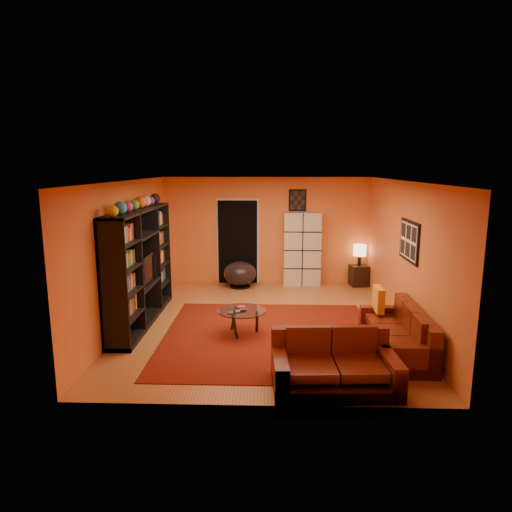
{
  "coord_description": "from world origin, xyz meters",
  "views": [
    {
      "loc": [
        0.11,
        -8.07,
        2.85
      ],
      "look_at": [
        -0.16,
        0.1,
        1.24
      ],
      "focal_mm": 32.0,
      "sensor_mm": 36.0,
      "label": 1
    }
  ],
  "objects_px": {
    "tv": "(143,270)",
    "storage_cabinet": "(302,249)",
    "sofa": "(400,335)",
    "loveseat": "(333,364)",
    "side_table": "(359,276)",
    "table_lamp": "(360,251)",
    "entertainment_unit": "(140,266)",
    "bowl_chair": "(240,274)",
    "coffee_table": "(242,313)"
  },
  "relations": [
    {
      "from": "tv",
      "to": "storage_cabinet",
      "type": "distance_m",
      "value": 4.18
    },
    {
      "from": "sofa",
      "to": "coffee_table",
      "type": "height_order",
      "value": "sofa"
    },
    {
      "from": "sofa",
      "to": "side_table",
      "type": "bearing_deg",
      "value": 90.25
    },
    {
      "from": "entertainment_unit",
      "to": "storage_cabinet",
      "type": "height_order",
      "value": "entertainment_unit"
    },
    {
      "from": "table_lamp",
      "to": "tv",
      "type": "bearing_deg",
      "value": -148.41
    },
    {
      "from": "coffee_table",
      "to": "loveseat",
      "type": "bearing_deg",
      "value": -53.95
    },
    {
      "from": "storage_cabinet",
      "to": "side_table",
      "type": "bearing_deg",
      "value": -2.95
    },
    {
      "from": "sofa",
      "to": "coffee_table",
      "type": "xyz_separation_m",
      "value": [
        -2.51,
        0.71,
        0.09
      ]
    },
    {
      "from": "storage_cabinet",
      "to": "coffee_table",
      "type": "bearing_deg",
      "value": -111.04
    },
    {
      "from": "entertainment_unit",
      "to": "sofa",
      "type": "bearing_deg",
      "value": -16.5
    },
    {
      "from": "entertainment_unit",
      "to": "bowl_chair",
      "type": "height_order",
      "value": "entertainment_unit"
    },
    {
      "from": "loveseat",
      "to": "table_lamp",
      "type": "height_order",
      "value": "table_lamp"
    },
    {
      "from": "tv",
      "to": "bowl_chair",
      "type": "xyz_separation_m",
      "value": [
        1.6,
        2.5,
        -0.66
      ]
    },
    {
      "from": "loveseat",
      "to": "side_table",
      "type": "height_order",
      "value": "loveseat"
    },
    {
      "from": "loveseat",
      "to": "side_table",
      "type": "relative_size",
      "value": 3.31
    },
    {
      "from": "coffee_table",
      "to": "bowl_chair",
      "type": "relative_size",
      "value": 1.09
    },
    {
      "from": "sofa",
      "to": "storage_cabinet",
      "type": "bearing_deg",
      "value": 109.02
    },
    {
      "from": "loveseat",
      "to": "storage_cabinet",
      "type": "relative_size",
      "value": 0.93
    },
    {
      "from": "sofa",
      "to": "coffee_table",
      "type": "bearing_deg",
      "value": 166.14
    },
    {
      "from": "entertainment_unit",
      "to": "bowl_chair",
      "type": "distance_m",
      "value": 3.08
    },
    {
      "from": "tv",
      "to": "loveseat",
      "type": "height_order",
      "value": "tv"
    },
    {
      "from": "entertainment_unit",
      "to": "tv",
      "type": "bearing_deg",
      "value": -2.02
    },
    {
      "from": "coffee_table",
      "to": "sofa",
      "type": "bearing_deg",
      "value": -15.78
    },
    {
      "from": "entertainment_unit",
      "to": "storage_cabinet",
      "type": "bearing_deg",
      "value": 41.69
    },
    {
      "from": "loveseat",
      "to": "bowl_chair",
      "type": "xyz_separation_m",
      "value": [
        -1.57,
        4.91,
        0.05
      ]
    },
    {
      "from": "side_table",
      "to": "table_lamp",
      "type": "height_order",
      "value": "table_lamp"
    },
    {
      "from": "coffee_table",
      "to": "table_lamp",
      "type": "distance_m",
      "value": 4.28
    },
    {
      "from": "entertainment_unit",
      "to": "side_table",
      "type": "bearing_deg",
      "value": 31.29
    },
    {
      "from": "entertainment_unit",
      "to": "storage_cabinet",
      "type": "relative_size",
      "value": 1.69
    },
    {
      "from": "tv",
      "to": "side_table",
      "type": "xyz_separation_m",
      "value": [
        4.47,
        2.75,
        -0.74
      ]
    },
    {
      "from": "coffee_table",
      "to": "tv",
      "type": "bearing_deg",
      "value": 162.17
    },
    {
      "from": "coffee_table",
      "to": "storage_cabinet",
      "type": "relative_size",
      "value": 0.47
    },
    {
      "from": "tv",
      "to": "bowl_chair",
      "type": "distance_m",
      "value": 3.04
    },
    {
      "from": "bowl_chair",
      "to": "table_lamp",
      "type": "xyz_separation_m",
      "value": [
        2.87,
        0.25,
        0.52
      ]
    },
    {
      "from": "sofa",
      "to": "loveseat",
      "type": "distance_m",
      "value": 1.62
    },
    {
      "from": "sofa",
      "to": "side_table",
      "type": "height_order",
      "value": "sofa"
    },
    {
      "from": "tv",
      "to": "storage_cabinet",
      "type": "height_order",
      "value": "storage_cabinet"
    },
    {
      "from": "storage_cabinet",
      "to": "bowl_chair",
      "type": "bearing_deg",
      "value": -169.49
    },
    {
      "from": "tv",
      "to": "sofa",
      "type": "relative_size",
      "value": 0.47
    },
    {
      "from": "tv",
      "to": "table_lamp",
      "type": "xyz_separation_m",
      "value": [
        4.47,
        2.75,
        -0.13
      ]
    },
    {
      "from": "entertainment_unit",
      "to": "tv",
      "type": "height_order",
      "value": "entertainment_unit"
    },
    {
      "from": "bowl_chair",
      "to": "table_lamp",
      "type": "bearing_deg",
      "value": 4.98
    },
    {
      "from": "entertainment_unit",
      "to": "coffee_table",
      "type": "bearing_deg",
      "value": -17.44
    },
    {
      "from": "sofa",
      "to": "table_lamp",
      "type": "relative_size",
      "value": 3.92
    },
    {
      "from": "entertainment_unit",
      "to": "side_table",
      "type": "height_order",
      "value": "entertainment_unit"
    },
    {
      "from": "tv",
      "to": "side_table",
      "type": "bearing_deg",
      "value": -58.41
    },
    {
      "from": "entertainment_unit",
      "to": "tv",
      "type": "distance_m",
      "value": 0.08
    },
    {
      "from": "loveseat",
      "to": "table_lamp",
      "type": "xyz_separation_m",
      "value": [
        1.31,
        5.16,
        0.58
      ]
    },
    {
      "from": "sofa",
      "to": "table_lamp",
      "type": "distance_m",
      "value": 4.1
    },
    {
      "from": "side_table",
      "to": "table_lamp",
      "type": "relative_size",
      "value": 0.99
    }
  ]
}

